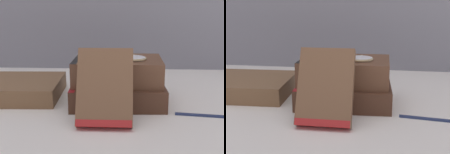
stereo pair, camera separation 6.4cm
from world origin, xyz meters
The scene contains 7 objects.
ground_plane centered at (0.00, 0.00, 0.00)m, with size 3.00×3.00×0.00m, color white.
book_flat_bottom centered at (0.01, 0.04, 0.02)m, with size 0.20×0.15×0.04m.
book_flat_top centered at (0.01, 0.05, 0.07)m, with size 0.19×0.13×0.05m.
book_side_left centered at (-0.24, 0.08, 0.02)m, with size 0.23×0.18×0.04m.
book_leaning_front centered at (-0.01, -0.07, 0.06)m, with size 0.10×0.08×0.13m.
pocket_watch centered at (0.05, 0.04, 0.10)m, with size 0.05×0.05×0.01m.
fountain_pen centered at (0.20, -0.03, 0.00)m, with size 0.14×0.03×0.01m.
Camera 1 is at (0.03, -0.60, 0.22)m, focal length 50.00 mm.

